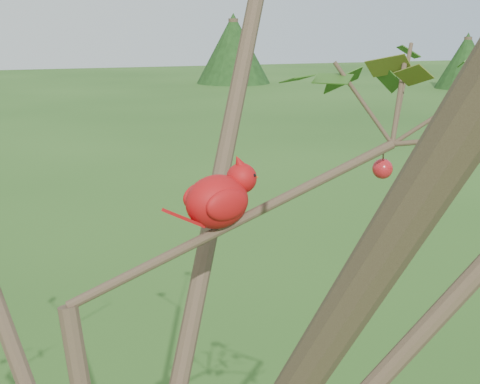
{
  "coord_description": "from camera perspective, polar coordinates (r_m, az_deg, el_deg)",
  "views": [
    {
      "loc": [
        -0.16,
        -0.99,
        2.41
      ],
      "look_at": [
        0.26,
        0.09,
        2.12
      ],
      "focal_mm": 50.0,
      "sensor_mm": 36.0,
      "label": 1
    }
  ],
  "objects": [
    {
      "name": "cardinal",
      "position": [
        1.17,
        -1.7,
        -0.54
      ],
      "size": [
        0.2,
        0.12,
        0.14
      ],
      "rotation": [
        0.0,
        0.0,
        0.27
      ],
      "color": "#A40E0E",
      "rests_on": "ground"
    },
    {
      "name": "crabapple_tree",
      "position": [
        1.03,
        -10.03,
        -2.79
      ],
      "size": [
        2.35,
        2.05,
        2.95
      ],
      "color": "#402F22",
      "rests_on": "ground"
    }
  ]
}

